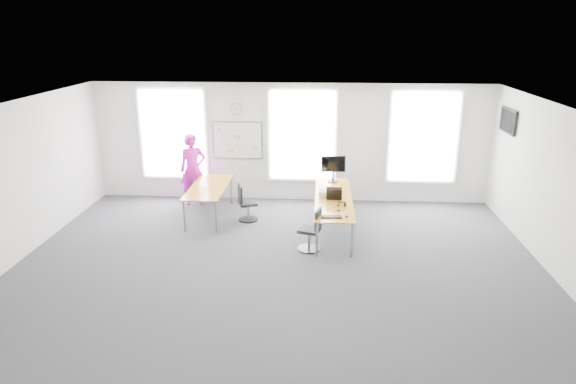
# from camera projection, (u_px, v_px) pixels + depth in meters

# --- Properties ---
(floor) EXTENTS (10.00, 10.00, 0.00)m
(floor) POSITION_uv_depth(u_px,v_px,m) (278.00, 267.00, 9.65)
(floor) COLOR #25252A
(floor) RESTS_ON ground
(ceiling) EXTENTS (10.00, 10.00, 0.00)m
(ceiling) POSITION_uv_depth(u_px,v_px,m) (277.00, 108.00, 8.72)
(ceiling) COLOR white
(ceiling) RESTS_ON ground
(wall_back) EXTENTS (10.00, 0.00, 10.00)m
(wall_back) POSITION_uv_depth(u_px,v_px,m) (291.00, 143.00, 12.98)
(wall_back) COLOR white
(wall_back) RESTS_ON ground
(wall_front) EXTENTS (10.00, 0.00, 10.00)m
(wall_front) POSITION_uv_depth(u_px,v_px,m) (245.00, 308.00, 5.39)
(wall_front) COLOR white
(wall_front) RESTS_ON ground
(wall_left) EXTENTS (0.00, 10.00, 10.00)m
(wall_left) POSITION_uv_depth(u_px,v_px,m) (9.00, 186.00, 9.50)
(wall_left) COLOR white
(wall_left) RESTS_ON ground
(wall_right) EXTENTS (0.00, 10.00, 10.00)m
(wall_right) POSITION_uv_depth(u_px,v_px,m) (564.00, 197.00, 8.88)
(wall_right) COLOR white
(wall_right) RESTS_ON ground
(window_left) EXTENTS (1.60, 0.06, 2.20)m
(window_left) POSITION_uv_depth(u_px,v_px,m) (173.00, 134.00, 13.08)
(window_left) COLOR white
(window_left) RESTS_ON wall_back
(window_mid) EXTENTS (1.60, 0.06, 2.20)m
(window_mid) POSITION_uv_depth(u_px,v_px,m) (302.00, 135.00, 12.88)
(window_mid) COLOR white
(window_mid) RESTS_ON wall_back
(window_right) EXTENTS (1.60, 0.06, 2.20)m
(window_right) POSITION_uv_depth(u_px,v_px,m) (423.00, 137.00, 12.69)
(window_right) COLOR white
(window_right) RESTS_ON wall_back
(desk_right) EXTENTS (0.81, 3.02, 0.74)m
(desk_right) POSITION_uv_depth(u_px,v_px,m) (333.00, 200.00, 11.26)
(desk_right) COLOR #BC8A30
(desk_right) RESTS_ON ground
(desk_left) EXTENTS (0.82, 2.06, 0.75)m
(desk_left) POSITION_uv_depth(u_px,v_px,m) (209.00, 189.00, 11.99)
(desk_left) COLOR #BC8A30
(desk_left) RESTS_ON ground
(chair_right) EXTENTS (0.49, 0.49, 0.88)m
(chair_right) POSITION_uv_depth(u_px,v_px,m) (312.00, 232.00, 10.28)
(chair_right) COLOR black
(chair_right) RESTS_ON ground
(chair_left) EXTENTS (0.50, 0.50, 0.86)m
(chair_left) POSITION_uv_depth(u_px,v_px,m) (246.00, 205.00, 11.86)
(chair_left) COLOR black
(chair_left) RESTS_ON ground
(person) EXTENTS (0.77, 0.64, 1.80)m
(person) POSITION_uv_depth(u_px,v_px,m) (193.00, 169.00, 12.83)
(person) COLOR #D31BB6
(person) RESTS_ON ground
(whiteboard) EXTENTS (1.20, 0.03, 0.90)m
(whiteboard) POSITION_uv_depth(u_px,v_px,m) (238.00, 140.00, 13.02)
(whiteboard) COLOR white
(whiteboard) RESTS_ON wall_back
(wall_clock) EXTENTS (0.30, 0.04, 0.30)m
(wall_clock) POSITION_uv_depth(u_px,v_px,m) (237.00, 109.00, 12.78)
(wall_clock) COLOR gray
(wall_clock) RESTS_ON wall_back
(tv) EXTENTS (0.06, 0.90, 0.55)m
(tv) POSITION_uv_depth(u_px,v_px,m) (508.00, 121.00, 11.48)
(tv) COLOR black
(tv) RESTS_ON wall_right
(keyboard) EXTENTS (0.42, 0.17, 0.02)m
(keyboard) POSITION_uv_depth(u_px,v_px,m) (332.00, 217.00, 10.08)
(keyboard) COLOR black
(keyboard) RESTS_ON desk_right
(mouse) EXTENTS (0.07, 0.10, 0.04)m
(mouse) POSITION_uv_depth(u_px,v_px,m) (347.00, 216.00, 10.09)
(mouse) COLOR black
(mouse) RESTS_ON desk_right
(lens_cap) EXTENTS (0.07, 0.07, 0.01)m
(lens_cap) POSITION_uv_depth(u_px,v_px,m) (339.00, 211.00, 10.45)
(lens_cap) COLOR black
(lens_cap) RESTS_ON desk_right
(headphones) EXTENTS (0.17, 0.09, 0.10)m
(headphones) POSITION_uv_depth(u_px,v_px,m) (341.00, 204.00, 10.69)
(headphones) COLOR black
(headphones) RESTS_ON desk_right
(laptop_sleeve) EXTENTS (0.34, 0.21, 0.27)m
(laptop_sleeve) POSITION_uv_depth(u_px,v_px,m) (334.00, 194.00, 11.04)
(laptop_sleeve) COLOR black
(laptop_sleeve) RESTS_ON desk_right
(paper_stack) EXTENTS (0.37, 0.28, 0.12)m
(paper_stack) POSITION_uv_depth(u_px,v_px,m) (327.00, 193.00, 11.33)
(paper_stack) COLOR #F4E2C5
(paper_stack) RESTS_ON desk_right
(monitor) EXTENTS (0.58, 0.24, 0.64)m
(monitor) POSITION_uv_depth(u_px,v_px,m) (333.00, 167.00, 12.23)
(monitor) COLOR black
(monitor) RESTS_ON desk_right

